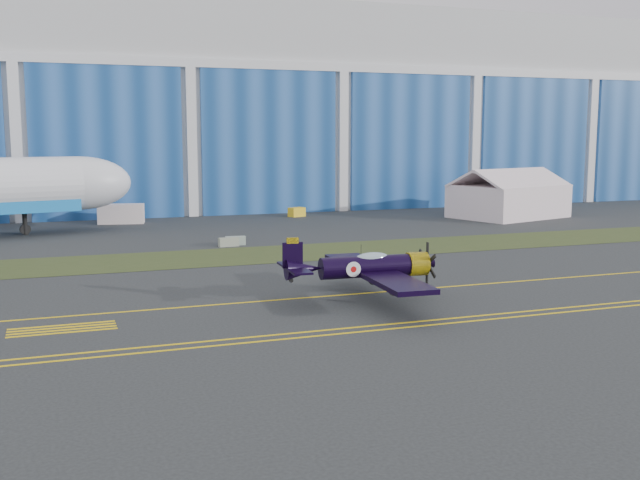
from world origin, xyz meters
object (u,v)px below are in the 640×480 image
object	(u,v)px
shipping_container	(121,214)
tent	(509,193)
warbird	(366,267)
tug	(297,212)

from	to	relation	value
shipping_container	tent	bearing A→B (deg)	-1.01
warbird	tent	size ratio (longest dim) A/B	0.90
tug	warbird	bearing A→B (deg)	-124.23
shipping_container	tug	xyz separation A→B (m)	(23.24, 0.03, -0.59)
warbird	tug	world-z (taller)	warbird
warbird	shipping_container	world-z (taller)	warbird
warbird	tent	world-z (taller)	tent
tug	tent	bearing A→B (deg)	-42.68
warbird	tent	xyz separation A→B (m)	(38.54, 40.81, 0.97)
warbird	tug	xyz separation A→B (m)	(11.88, 51.31, -1.73)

